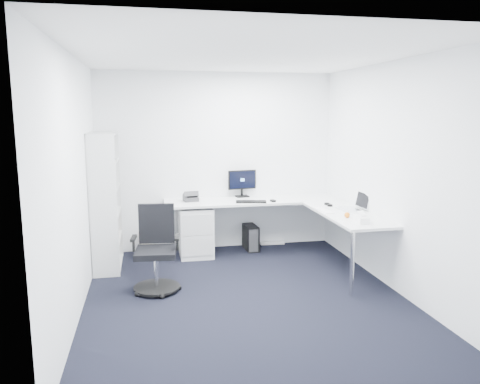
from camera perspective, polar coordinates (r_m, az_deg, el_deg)
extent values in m
plane|color=black|center=(5.52, 0.66, -12.71)|extent=(4.20, 4.20, 0.00)
plane|color=white|center=(5.14, 0.72, 16.37)|extent=(4.20, 4.20, 0.00)
cube|color=white|center=(7.21, -2.83, 3.70)|extent=(3.60, 0.02, 2.70)
cube|color=white|center=(3.17, 8.71, -4.19)|extent=(3.60, 0.02, 2.70)
cube|color=white|center=(5.10, -19.52, 0.63)|extent=(0.02, 4.20, 2.70)
cube|color=white|center=(5.80, 18.34, 1.75)|extent=(0.02, 4.20, 2.70)
cube|color=silver|center=(6.98, -5.43, -4.74)|extent=(0.48, 0.60, 0.74)
cube|color=black|center=(7.26, 1.32, -5.56)|extent=(0.20, 0.40, 0.38)
cube|color=beige|center=(7.08, -11.42, -6.31)|extent=(0.21, 0.38, 0.35)
cube|color=white|center=(7.60, 3.97, -6.21)|extent=(0.39, 0.10, 0.04)
cube|color=black|center=(6.81, 1.36, -1.19)|extent=(0.46, 0.24, 0.02)
cube|color=black|center=(6.88, 4.04, -1.07)|extent=(0.07, 0.10, 0.03)
cube|color=white|center=(6.32, 10.19, -2.24)|extent=(0.14, 0.41, 0.01)
sphere|color=orange|center=(5.98, 12.93, -2.75)|extent=(0.07, 0.07, 0.07)
cube|color=white|center=(5.76, 14.59, -3.26)|extent=(0.13, 0.23, 0.08)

